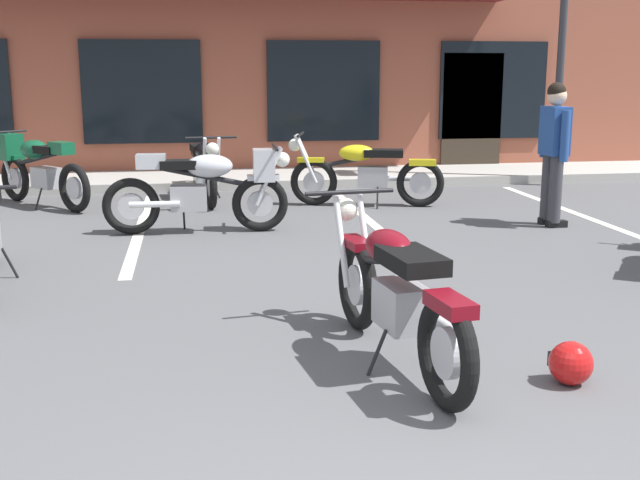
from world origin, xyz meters
The scene contains 11 objects.
ground_plane centered at (0.00, 3.55, 0.00)m, with size 80.00×80.00×0.00m, color #515154.
sidewalk_kerb centered at (0.00, 10.92, 0.07)m, with size 22.00×1.80×0.14m, color #A8A59E.
brick_storefront_building centered at (0.00, 14.72, 1.92)m, with size 15.31×6.95×3.83m.
painted_stall_lines centered at (0.00, 7.32, 0.00)m, with size 8.35×4.80×0.01m.
motorcycle_foreground_classic centered at (0.48, 2.62, 0.46)m, with size 0.72×2.10×0.98m.
motorcycle_silver_naked centered at (1.55, 8.39, 0.46)m, with size 2.07×0.85×0.98m.
motorcycle_blue_standard centered at (-0.60, 6.92, 0.53)m, with size 2.11×0.66×0.98m.
motorcycle_orange_scrambler centered at (-2.81, 9.12, 0.53)m, with size 1.57×1.72×0.98m.
motorcycle_cream_vintage centered at (-0.59, 9.18, 0.46)m, with size 0.68×2.11×0.98m.
person_in_shorts_foreground centered at (3.42, 6.67, 0.95)m, with size 0.28×0.60×1.68m.
helmet_on_pavement centered at (1.41, 2.10, 0.13)m, with size 0.26×0.26×0.26m.
Camera 1 is at (-0.75, -2.00, 1.82)m, focal length 44.48 mm.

